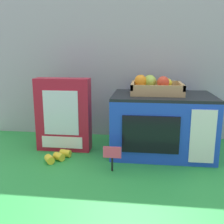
{
  "coord_description": "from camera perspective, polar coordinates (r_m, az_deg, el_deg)",
  "views": [
    {
      "loc": [
        0.04,
        -1.18,
        0.45
      ],
      "look_at": [
        -0.1,
        -0.03,
        0.19
      ],
      "focal_mm": 42.03,
      "sensor_mm": 36.0,
      "label": 1
    }
  ],
  "objects": [
    {
      "name": "ground_plane",
      "position": [
        1.26,
        4.93,
        -8.07
      ],
      "size": [
        1.7,
        1.7,
        0.0
      ],
      "primitive_type": "plane",
      "color": "green",
      "rests_on": "ground"
    },
    {
      "name": "display_back_panel",
      "position": [
        1.4,
        5.59,
        10.18
      ],
      "size": [
        1.61,
        0.03,
        0.77
      ],
      "primitive_type": "cube",
      "color": "#A0A3A8",
      "rests_on": "ground"
    },
    {
      "name": "toy_microwave",
      "position": [
        1.2,
        10.76,
        -2.57
      ],
      "size": [
        0.44,
        0.3,
        0.27
      ],
      "color": "blue",
      "rests_on": "ground"
    },
    {
      "name": "food_groups_crate",
      "position": [
        1.21,
        9.36,
        5.42
      ],
      "size": [
        0.23,
        0.21,
        0.08
      ],
      "color": "tan",
      "rests_on": "toy_microwave"
    },
    {
      "name": "cookie_set_box",
      "position": [
        1.23,
        -10.51,
        -0.6
      ],
      "size": [
        0.25,
        0.08,
        0.34
      ],
      "color": "#B2192D",
      "rests_on": "ground"
    },
    {
      "name": "price_sign",
      "position": [
        1.02,
        0.04,
        -9.32
      ],
      "size": [
        0.07,
        0.01,
        0.1
      ],
      "color": "black",
      "rests_on": "ground"
    },
    {
      "name": "loose_toy_banana",
      "position": [
        1.16,
        -11.64,
        -9.42
      ],
      "size": [
        0.1,
        0.12,
        0.03
      ],
      "color": "yellow",
      "rests_on": "ground"
    }
  ]
}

